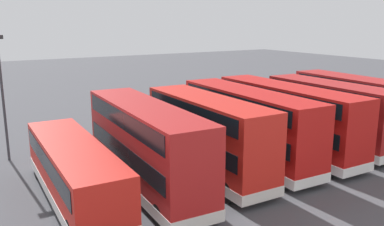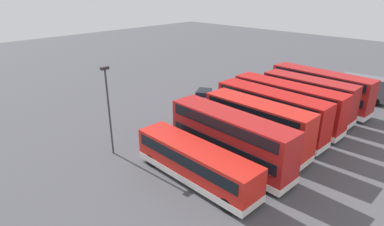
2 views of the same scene
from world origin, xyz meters
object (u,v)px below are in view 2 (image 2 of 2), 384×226
at_px(bus_double_decker_third, 287,103).
at_px(box_truck_blue, 357,87).
at_px(bus_double_decker_second, 308,97).
at_px(bus_single_deck_seventh, 195,162).
at_px(car_hatchback_silver, 204,95).
at_px(lamp_post_tall, 108,105).
at_px(bus_double_decker_near_end, 320,89).
at_px(bus_double_decker_fifth, 257,125).
at_px(bus_double_decker_fourth, 270,112).
at_px(bus_double_decker_sixth, 230,138).

xyz_separation_m(bus_double_decker_third, box_truck_blue, (-13.84, 2.48, -0.74)).
height_order(bus_double_decker_third, box_truck_blue, bus_double_decker_third).
bearing_deg(bus_double_decker_second, bus_single_deck_seventh, -0.67).
distance_m(bus_double_decker_second, car_hatchback_silver, 12.83).
bearing_deg(lamp_post_tall, bus_single_deck_seventh, 103.36).
xyz_separation_m(bus_double_decker_near_end, bus_single_deck_seventh, (21.73, 0.06, -0.83)).
bearing_deg(bus_double_decker_fifth, bus_double_decker_fourth, -167.63).
distance_m(bus_double_decker_near_end, bus_single_deck_seventh, 21.74).
bearing_deg(bus_double_decker_third, bus_double_decker_near_end, 177.24).
bearing_deg(lamp_post_tall, bus_double_decker_third, 154.27).
bearing_deg(bus_double_decker_second, bus_double_decker_sixth, 0.67).
relative_size(bus_double_decker_third, lamp_post_tall, 1.52).
xyz_separation_m(bus_double_decker_fourth, bus_double_decker_fifth, (3.49, 0.77, -0.00)).
distance_m(bus_double_decker_second, bus_single_deck_seventh, 17.97).
bearing_deg(lamp_post_tall, car_hatchback_silver, -167.38).
bearing_deg(bus_double_decker_near_end, box_truck_blue, 161.94).
bearing_deg(bus_double_decker_near_end, bus_single_deck_seventh, 0.17).
distance_m(bus_double_decker_fifth, lamp_post_tall, 13.09).
relative_size(bus_double_decker_fifth, car_hatchback_silver, 2.34).
xyz_separation_m(bus_double_decker_fourth, car_hatchback_silver, (-3.18, -11.60, -1.75)).
relative_size(bus_double_decker_third, bus_double_decker_fourth, 1.04).
bearing_deg(lamp_post_tall, bus_double_decker_fifth, 137.32).
xyz_separation_m(bus_double_decker_third, lamp_post_tall, (16.39, -7.90, 2.19)).
relative_size(bus_double_decker_fifth, box_truck_blue, 1.31).
xyz_separation_m(bus_double_decker_near_end, bus_double_decker_third, (7.32, -0.35, 0.00)).
bearing_deg(car_hatchback_silver, bus_double_decker_second, 107.23).
bearing_deg(bus_double_decker_third, box_truck_blue, 169.84).
bearing_deg(bus_double_decker_fourth, bus_double_decker_third, -178.57).
relative_size(bus_double_decker_second, car_hatchback_silver, 2.36).
relative_size(bus_double_decker_second, bus_double_decker_fourth, 0.88).
height_order(bus_double_decker_second, bus_double_decker_fourth, same).
xyz_separation_m(bus_double_decker_sixth, lamp_post_tall, (5.65, -8.69, 2.19)).
bearing_deg(bus_double_decker_fourth, bus_single_deck_seventh, 1.72).
height_order(bus_double_decker_fifth, car_hatchback_silver, bus_double_decker_fifth).
bearing_deg(car_hatchback_silver, bus_double_decker_sixth, 49.50).
relative_size(bus_double_decker_near_end, lamp_post_tall, 1.53).
height_order(bus_double_decker_second, lamp_post_tall, lamp_post_tall).
distance_m(box_truck_blue, lamp_post_tall, 32.09).
distance_m(bus_double_decker_third, bus_double_decker_fifth, 6.95).
height_order(bus_double_decker_near_end, bus_double_decker_third, same).
bearing_deg(bus_double_decker_third, car_hatchback_silver, -88.86).
relative_size(bus_double_decker_near_end, bus_double_decker_third, 1.00).
relative_size(bus_double_decker_fourth, box_truck_blue, 1.50).
xyz_separation_m(bus_double_decker_sixth, box_truck_blue, (-24.58, 1.69, -0.74)).
xyz_separation_m(bus_double_decker_near_end, car_hatchback_silver, (7.55, -11.87, -1.75)).
xyz_separation_m(bus_double_decker_second, car_hatchback_silver, (3.76, -12.14, -1.75)).
xyz_separation_m(bus_double_decker_fifth, lamp_post_tall, (9.49, -8.75, 2.19)).
relative_size(bus_double_decker_third, bus_double_decker_sixth, 1.05).
xyz_separation_m(box_truck_blue, car_hatchback_silver, (14.07, -13.99, -1.01)).
xyz_separation_m(bus_double_decker_fourth, box_truck_blue, (-17.24, 2.39, -0.74)).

